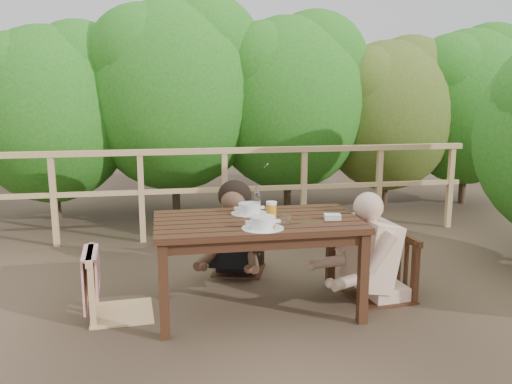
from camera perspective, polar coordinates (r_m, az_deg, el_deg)
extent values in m
plane|color=brown|center=(4.16, 0.12, -12.39)|extent=(60.00, 60.00, 0.00)
cube|color=#331C10|center=(4.04, 0.13, -7.87)|extent=(1.50, 0.84, 0.69)
cube|color=tan|center=(4.05, -14.38, -6.34)|extent=(0.50, 0.50, 0.94)
cube|color=#331C10|center=(4.84, -1.87, -3.44)|extent=(0.56, 0.56, 0.89)
cube|color=#331C10|center=(4.35, 13.16, -4.94)|extent=(0.52, 0.52, 0.95)
cube|color=tan|center=(5.91, -3.35, -0.16)|extent=(5.60, 0.10, 1.01)
cylinder|color=white|center=(3.68, 0.72, -3.35)|extent=(0.29, 0.29, 0.10)
cylinder|color=white|center=(4.11, -0.73, -1.83)|extent=(0.28, 0.28, 0.09)
ellipsoid|color=#9F682D|center=(3.66, 1.26, -3.68)|extent=(0.11, 0.09, 0.07)
cylinder|color=orange|center=(3.90, 1.64, -2.11)|extent=(0.08, 0.08, 0.15)
cylinder|color=white|center=(4.09, 0.13, -0.95)|extent=(0.05, 0.05, 0.22)
cylinder|color=white|center=(3.77, 3.21, -3.10)|extent=(0.07, 0.07, 0.08)
cube|color=white|center=(3.96, 8.14, -2.73)|extent=(0.14, 0.11, 0.05)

